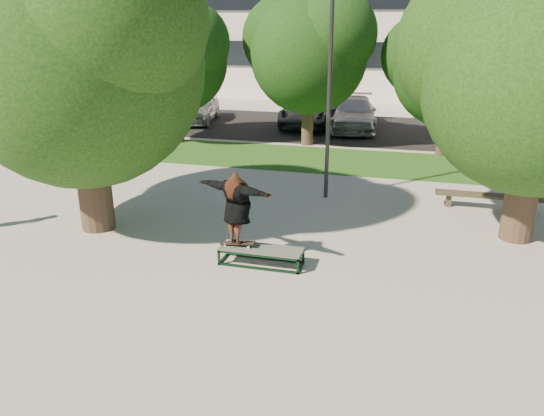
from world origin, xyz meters
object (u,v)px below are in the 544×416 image
(car_grey, at_px, (309,111))
(car_dark, at_px, (329,112))
(lamppost, at_px, (329,91))
(car_silver_a, at_px, (197,107))
(car_silver_b, at_px, (354,113))
(tree_left, at_px, (77,48))
(tree_right, at_px, (538,65))
(grind_box, at_px, (261,256))
(bench, at_px, (489,197))

(car_grey, bearing_deg, car_dark, 1.58)
(lamppost, height_order, car_dark, lamppost)
(car_silver_a, xyz_separation_m, car_silver_b, (8.18, 0.17, -0.02))
(tree_left, bearing_deg, car_dark, 77.27)
(tree_right, distance_m, car_silver_b, 14.40)
(car_grey, bearing_deg, tree_left, -100.09)
(tree_left, bearing_deg, car_silver_a, 102.93)
(tree_right, xyz_separation_m, car_silver_a, (-13.60, 12.75, -3.32))
(car_silver_a, xyz_separation_m, car_dark, (6.87, 0.66, -0.06))
(grind_box, height_order, car_grey, car_grey)
(tree_right, distance_m, lamppost, 5.36)
(grind_box, distance_m, car_silver_a, 17.80)
(car_silver_b, bearing_deg, tree_left, -114.07)
(tree_right, height_order, car_dark, tree_right)
(tree_right, bearing_deg, car_dark, 116.64)
(tree_right, relative_size, car_silver_a, 1.43)
(tree_right, xyz_separation_m, lamppost, (-4.92, 1.92, -0.94))
(lamppost, xyz_separation_m, bench, (4.60, 0.09, -2.78))
(grind_box, xyz_separation_m, car_grey, (-2.22, 16.45, 0.55))
(car_grey, bearing_deg, lamppost, -77.16)
(grind_box, xyz_separation_m, car_silver_b, (0.07, 16.00, 0.57))
(car_dark, xyz_separation_m, car_silver_b, (1.31, -0.50, 0.05))
(lamppost, xyz_separation_m, grind_box, (-0.57, -4.99, -2.96))
(tree_left, xyz_separation_m, bench, (9.89, 3.99, -4.05))
(car_grey, distance_m, car_silver_b, 2.34)
(tree_left, relative_size, bench, 2.44)
(tree_right, relative_size, lamppost, 1.07)
(tree_left, relative_size, grind_box, 3.95)
(car_silver_b, bearing_deg, lamppost, -93.65)
(tree_left, bearing_deg, lamppost, 36.42)
(tree_left, xyz_separation_m, tree_right, (10.21, 1.99, -0.33))
(bench, xyz_separation_m, car_silver_a, (-13.28, 10.75, 0.40))
(car_silver_a, distance_m, car_silver_b, 8.18)
(car_silver_a, bearing_deg, lamppost, -61.35)
(tree_left, bearing_deg, car_silver_b, 72.18)
(tree_right, height_order, bench, tree_right)
(grind_box, distance_m, car_grey, 16.61)
(grind_box, bearing_deg, bench, 44.49)
(tree_right, bearing_deg, tree_left, -168.97)
(car_grey, height_order, car_silver_b, car_silver_b)
(grind_box, relative_size, car_silver_a, 0.39)
(car_silver_b, bearing_deg, grind_box, -96.51)
(grind_box, xyz_separation_m, car_dark, (-1.24, 16.49, 0.53))
(car_dark, height_order, car_silver_b, car_silver_b)
(lamppost, height_order, bench, lamppost)
(car_grey, bearing_deg, car_silver_b, -12.10)
(lamppost, relative_size, car_silver_b, 1.16)
(car_grey, relative_size, car_silver_b, 1.01)
(car_silver_a, bearing_deg, grind_box, -72.92)
(lamppost, distance_m, bench, 5.37)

